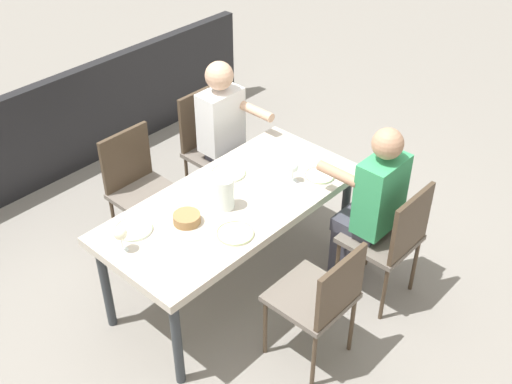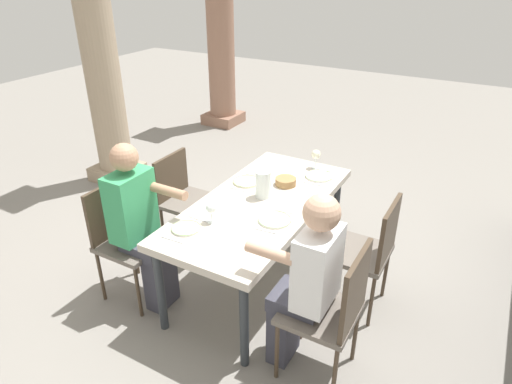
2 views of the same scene
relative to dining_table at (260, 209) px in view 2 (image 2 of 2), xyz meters
name	(u,v)px [view 2 (image 2 of 2)]	position (x,y,z in m)	size (l,w,h in m)	color
ground_plane	(260,280)	(0.00, 0.00, -0.68)	(16.00, 16.00, 0.00)	gray
dining_table	(260,209)	(0.00, 0.00, 0.00)	(1.79, 0.84, 0.75)	beige
chair_west_north	(124,234)	(-0.62, 0.84, -0.14)	(0.44, 0.44, 0.92)	#6A6158
chair_west_south	(334,307)	(-0.62, -0.84, -0.13)	(0.44, 0.44, 0.96)	#6A6158
chair_mid_north	(184,195)	(0.12, 0.84, -0.15)	(0.44, 0.44, 0.89)	#6A6158
chair_mid_south	(369,248)	(0.12, -0.84, -0.14)	(0.44, 0.44, 0.92)	#6A6158
diner_woman_green	(140,223)	(-0.62, 0.65, 0.01)	(0.35, 0.49, 1.29)	#3F3F4C
diner_man_white	(306,280)	(-0.62, -0.66, 0.01)	(0.35, 0.50, 1.28)	#3F3F4C
stone_column_centre	(101,66)	(0.88, 2.47, 0.67)	(0.50, 0.50, 2.75)	tan
stone_column_far	(220,32)	(3.24, 2.47, 0.73)	(0.53, 0.53, 2.86)	#936B56
plate_0	(186,228)	(-0.59, 0.25, 0.08)	(0.20, 0.20, 0.02)	white
wine_glass_0	(211,208)	(-0.43, 0.15, 0.18)	(0.08, 0.08, 0.15)	white
fork_0	(172,240)	(-0.74, 0.25, 0.07)	(0.02, 0.17, 0.01)	silver
spoon_0	(199,219)	(-0.44, 0.25, 0.07)	(0.02, 0.17, 0.01)	silver
plate_1	(275,220)	(-0.20, -0.23, 0.08)	(0.24, 0.24, 0.02)	white
fork_1	(265,230)	(-0.35, -0.23, 0.07)	(0.02, 0.17, 0.01)	silver
spoon_1	(284,211)	(-0.05, -0.23, 0.07)	(0.02, 0.17, 0.01)	silver
plate_2	(247,181)	(0.23, 0.25, 0.08)	(0.23, 0.23, 0.02)	silver
fork_2	(237,189)	(0.08, 0.25, 0.07)	(0.02, 0.17, 0.01)	silver
spoon_2	(256,175)	(0.38, 0.25, 0.07)	(0.02, 0.17, 0.01)	silver
plate_3	(319,176)	(0.62, -0.23, 0.08)	(0.23, 0.23, 0.02)	white
wine_glass_3	(316,155)	(0.78, -0.13, 0.19)	(0.08, 0.08, 0.17)	white
fork_3	(312,184)	(0.47, -0.23, 0.07)	(0.02, 0.17, 0.01)	silver
spoon_3	(326,170)	(0.77, -0.23, 0.07)	(0.02, 0.17, 0.01)	silver
water_pitcher	(263,186)	(0.08, 0.02, 0.16)	(0.12, 0.12, 0.22)	white
bread_basket	(286,182)	(0.35, -0.05, 0.10)	(0.17, 0.17, 0.06)	#9E7547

